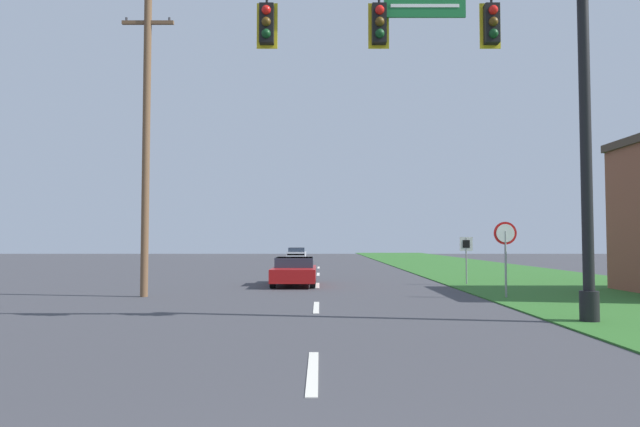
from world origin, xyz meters
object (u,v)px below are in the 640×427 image
object	(u,v)px
signal_mast	(494,91)
utility_pole_near	(149,141)
stop_sign	(508,242)
route_sign_post	(469,250)
car_ahead	(297,271)
far_car	(299,254)

from	to	relation	value
signal_mast	utility_pole_near	distance (m)	11.83
stop_sign	route_sign_post	distance (m)	5.65
car_ahead	route_sign_post	bearing A→B (deg)	0.40
route_sign_post	far_car	bearing A→B (deg)	104.88
signal_mast	route_sign_post	distance (m)	12.12
far_car	route_sign_post	bearing A→B (deg)	-75.12
car_ahead	route_sign_post	size ratio (longest dim) A/B	2.23
far_car	stop_sign	distance (m)	39.21
far_car	utility_pole_near	bearing A→B (deg)	-95.55
stop_sign	utility_pole_near	xyz separation A→B (m)	(-12.19, 0.55, 3.51)
utility_pole_near	route_sign_post	bearing A→B (deg)	22.44
stop_sign	utility_pole_near	size ratio (longest dim) A/B	0.24
signal_mast	car_ahead	bearing A→B (deg)	114.85
utility_pole_near	car_ahead	bearing A→B (deg)	45.70
signal_mast	far_car	world-z (taller)	signal_mast
far_car	stop_sign	xyz separation A→B (m)	(8.53, -38.25, 1.26)
signal_mast	stop_sign	size ratio (longest dim) A/B	3.50
car_ahead	far_car	bearing A→B (deg)	92.20
signal_mast	far_car	distance (m)	44.59
signal_mast	utility_pole_near	world-z (taller)	utility_pole_near
stop_sign	car_ahead	bearing A→B (deg)	142.48
signal_mast	route_sign_post	xyz separation A→B (m)	(2.23, 11.24, -3.95)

